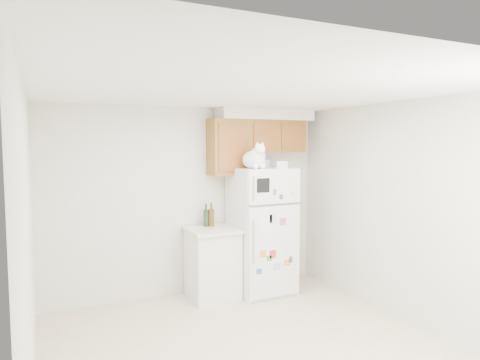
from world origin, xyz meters
TOP-DOWN VIEW (x-y plane):
  - ground_plane at (0.00, 0.00)m, footprint 3.80×4.00m
  - room_shell at (0.12, 0.24)m, footprint 3.84×4.04m
  - refrigerator at (0.90, 1.61)m, footprint 0.76×0.78m
  - base_counter at (0.21, 1.68)m, footprint 0.64×0.64m
  - cat at (0.71, 1.42)m, footprint 0.34×0.50m
  - storage_box_back at (1.00, 1.77)m, footprint 0.21×0.18m
  - storage_box_front at (1.12, 1.46)m, footprint 0.17×0.14m
  - bottle_green at (0.18, 1.83)m, footprint 0.07×0.07m
  - bottle_amber at (0.25, 1.81)m, footprint 0.07×0.07m

SIDE VIEW (x-z plane):
  - ground_plane at x=0.00m, z-range -0.01..0.00m
  - base_counter at x=0.21m, z-range 0.00..0.92m
  - refrigerator at x=0.90m, z-range 0.00..1.70m
  - bottle_green at x=0.18m, z-range 0.92..1.23m
  - bottle_amber at x=0.25m, z-range 0.92..1.24m
  - room_shell at x=0.12m, z-range 0.41..2.93m
  - storage_box_front at x=1.12m, z-range 1.70..1.79m
  - storage_box_back at x=1.00m, z-range 1.70..1.80m
  - cat at x=0.71m, z-range 1.66..2.01m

